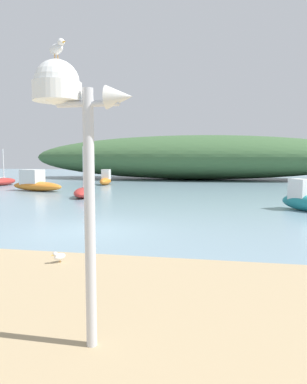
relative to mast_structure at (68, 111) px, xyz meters
The scene contains 10 objects.
ground_plane 8.20m from the mast_structure, 109.14° to the left, with size 120.00×120.00×0.00m, color #7A99A8.
distant_hill 36.55m from the mast_structure, 92.57° to the left, with size 37.09×10.85×4.82m, color #3D6038.
mast_structure is the anchor object (origin of this frame).
seagull_on_radar 0.68m from the mast_structure, behind, with size 0.27×0.17×0.20m.
motorboat_off_point 22.97m from the mast_structure, 120.11° to the left, with size 4.55×2.39×1.51m.
sailboat_far_left 17.91m from the mast_structure, 111.54° to the left, with size 1.72×3.31×3.02m.
motorboat_near_shore 14.38m from the mast_structure, 68.71° to the left, with size 2.11×2.45×1.40m.
motorboat_inner_mooring 27.87m from the mast_structure, 107.80° to the left, with size 1.09×2.65×1.34m.
sailboat_mid_channel 29.67m from the mast_structure, 124.90° to the left, with size 1.16×2.93×3.12m.
seagull_upper_strand 4.20m from the mast_structure, 118.28° to the left, with size 0.23×0.33×0.24m.
Camera 1 is at (4.20, -11.00, 2.33)m, focal length 33.80 mm.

